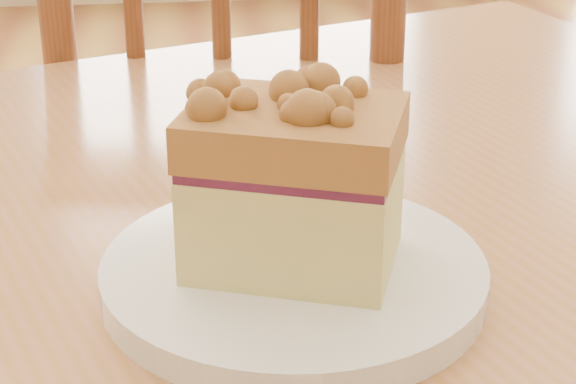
{
  "coord_description": "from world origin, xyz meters",
  "views": [
    {
      "loc": [
        0.05,
        -0.28,
        1.05
      ],
      "look_at": [
        0.12,
        0.27,
        0.8
      ],
      "focal_mm": 62.0,
      "sensor_mm": 36.0,
      "label": 1
    }
  ],
  "objects_px": {
    "cafe_chair_main": "(240,232)",
    "cake_slice": "(296,178)",
    "cafe_table_main": "(157,361)",
    "plate": "(294,276)"
  },
  "relations": [
    {
      "from": "plate",
      "to": "cake_slice",
      "type": "bearing_deg",
      "value": 5.63
    },
    {
      "from": "cafe_chair_main",
      "to": "cafe_table_main",
      "type": "bearing_deg",
      "value": 89.46
    },
    {
      "from": "cafe_table_main",
      "to": "cake_slice",
      "type": "relative_size",
      "value": 10.23
    },
    {
      "from": "cafe_chair_main",
      "to": "cake_slice",
      "type": "relative_size",
      "value": 6.53
    },
    {
      "from": "cafe_chair_main",
      "to": "cake_slice",
      "type": "distance_m",
      "value": 0.72
    },
    {
      "from": "cafe_table_main",
      "to": "cake_slice",
      "type": "xyz_separation_m",
      "value": [
        0.09,
        -0.07,
        0.17
      ]
    },
    {
      "from": "cafe_table_main",
      "to": "cafe_chair_main",
      "type": "relative_size",
      "value": 1.57
    },
    {
      "from": "cafe_chair_main",
      "to": "plate",
      "type": "relative_size",
      "value": 4.03
    },
    {
      "from": "cafe_chair_main",
      "to": "plate",
      "type": "bearing_deg",
      "value": 98.55
    },
    {
      "from": "cafe_chair_main",
      "to": "plate",
      "type": "distance_m",
      "value": 0.69
    }
  ]
}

